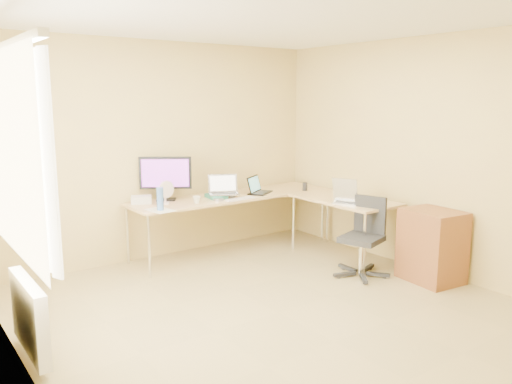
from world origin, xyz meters
TOP-DOWN VIEW (x-y plane):
  - floor at (0.00, 0.00)m, footprint 4.50×4.50m
  - ceiling at (0.00, 0.00)m, footprint 4.50×4.50m
  - wall_back at (0.00, 2.25)m, footprint 4.50×0.00m
  - wall_left at (-2.10, 0.00)m, footprint 0.00×4.50m
  - wall_right at (2.10, 0.00)m, footprint 0.00×4.50m
  - desk_main at (0.72, 1.85)m, footprint 2.65×0.70m
  - desk_return at (1.70, 0.85)m, footprint 0.70×1.30m
  - monitor at (-0.08, 2.05)m, footprint 0.62×0.50m
  - book_stack at (0.47, 1.81)m, footprint 0.23×0.29m
  - laptop_center at (0.55, 1.76)m, footprint 0.44×0.40m
  - laptop_black at (1.09, 1.75)m, footprint 0.43×0.41m
  - keyboard at (0.65, 1.55)m, footprint 0.39×0.13m
  - mouse at (0.64, 1.71)m, footprint 0.12×0.09m
  - mug at (0.12, 1.67)m, footprint 0.11×0.11m
  - cd_stack at (0.40, 1.66)m, footprint 0.13×0.13m
  - water_bottle at (-0.40, 1.55)m, footprint 0.09×0.09m
  - papers at (-0.40, 1.56)m, footprint 0.26×0.34m
  - white_box at (-0.40, 2.05)m, footprint 0.28×0.25m
  - desk_fan at (-0.20, 1.85)m, footprint 0.24×0.24m
  - black_cup at (1.68, 1.55)m, footprint 0.08×0.08m
  - laptop_return at (1.55, 0.65)m, footprint 0.46×0.42m
  - office_chair at (1.35, 0.25)m, footprint 0.66×0.66m
  - cabinet at (1.85, -0.30)m, footprint 0.54×0.64m
  - radiator at (-2.03, 0.40)m, footprint 0.09×0.80m
  - window at (-2.05, 0.40)m, footprint 0.10×1.80m

SIDE VIEW (x-z plane):
  - floor at x=0.00m, z-range 0.00..0.00m
  - radiator at x=-2.03m, z-range 0.07..0.62m
  - cabinet at x=1.85m, z-range -0.05..0.77m
  - desk_main at x=0.72m, z-range 0.00..0.73m
  - desk_return at x=1.70m, z-range 0.00..0.73m
  - office_chair at x=1.35m, z-range 0.06..0.94m
  - papers at x=-0.40m, z-range 0.73..0.74m
  - keyboard at x=0.65m, z-range 0.73..0.75m
  - cd_stack at x=0.40m, z-range 0.73..0.76m
  - mouse at x=0.64m, z-range 0.73..0.77m
  - book_stack at x=0.47m, z-range 0.73..0.77m
  - white_box at x=-0.40m, z-range 0.73..0.81m
  - mug at x=0.12m, z-range 0.73..0.81m
  - black_cup at x=1.68m, z-range 0.73..0.84m
  - laptop_black at x=1.09m, z-range 0.73..0.95m
  - laptop_return at x=1.55m, z-range 0.73..0.98m
  - desk_fan at x=-0.20m, z-range 0.73..0.98m
  - water_bottle at x=-0.40m, z-range 0.73..0.99m
  - laptop_center at x=0.55m, z-range 0.77..1.01m
  - monitor at x=-0.08m, z-range 0.73..1.26m
  - wall_back at x=0.00m, z-range -0.95..3.55m
  - wall_left at x=-2.10m, z-range -0.95..3.55m
  - wall_right at x=2.10m, z-range -0.95..3.55m
  - window at x=-2.05m, z-range 0.85..2.25m
  - ceiling at x=0.00m, z-range 2.60..2.60m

